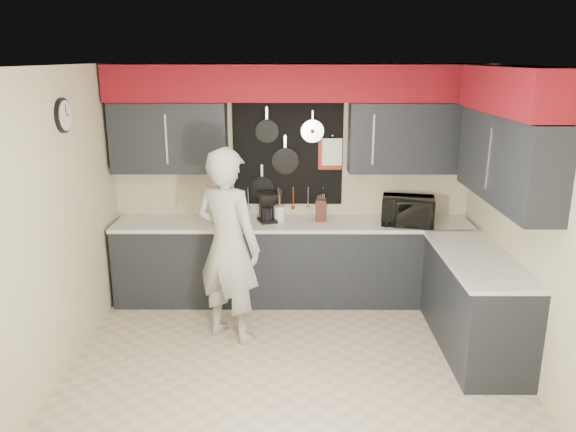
{
  "coord_description": "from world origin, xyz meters",
  "views": [
    {
      "loc": [
        -0.03,
        -4.47,
        2.67
      ],
      "look_at": [
        -0.05,
        0.5,
        1.25
      ],
      "focal_mm": 35.0,
      "sensor_mm": 36.0,
      "label": 1
    }
  ],
  "objects_px": {
    "microwave": "(408,211)",
    "person": "(228,246)",
    "coffee_maker": "(267,206)",
    "utensil_crock": "(279,213)",
    "knife_block": "(321,210)"
  },
  "relations": [
    {
      "from": "microwave",
      "to": "person",
      "type": "distance_m",
      "value": 2.02
    },
    {
      "from": "coffee_maker",
      "to": "person",
      "type": "distance_m",
      "value": 0.99
    },
    {
      "from": "utensil_crock",
      "to": "coffee_maker",
      "type": "height_order",
      "value": "coffee_maker"
    },
    {
      "from": "microwave",
      "to": "utensil_crock",
      "type": "xyz_separation_m",
      "value": [
        -1.38,
        0.16,
        -0.07
      ]
    },
    {
      "from": "knife_block",
      "to": "utensil_crock",
      "type": "xyz_separation_m",
      "value": [
        -0.46,
        0.02,
        -0.04
      ]
    },
    {
      "from": "coffee_maker",
      "to": "person",
      "type": "relative_size",
      "value": 0.17
    },
    {
      "from": "knife_block",
      "to": "person",
      "type": "relative_size",
      "value": 0.13
    },
    {
      "from": "person",
      "to": "knife_block",
      "type": "bearing_deg",
      "value": -103.9
    },
    {
      "from": "knife_block",
      "to": "microwave",
      "type": "bearing_deg",
      "value": -1.77
    },
    {
      "from": "person",
      "to": "coffee_maker",
      "type": "bearing_deg",
      "value": -79.21
    },
    {
      "from": "microwave",
      "to": "coffee_maker",
      "type": "distance_m",
      "value": 1.52
    },
    {
      "from": "coffee_maker",
      "to": "utensil_crock",
      "type": "bearing_deg",
      "value": -5.44
    },
    {
      "from": "utensil_crock",
      "to": "person",
      "type": "distance_m",
      "value": 1.06
    },
    {
      "from": "utensil_crock",
      "to": "person",
      "type": "height_order",
      "value": "person"
    },
    {
      "from": "utensil_crock",
      "to": "person",
      "type": "xyz_separation_m",
      "value": [
        -0.47,
        -0.95,
        -0.06
      ]
    }
  ]
}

